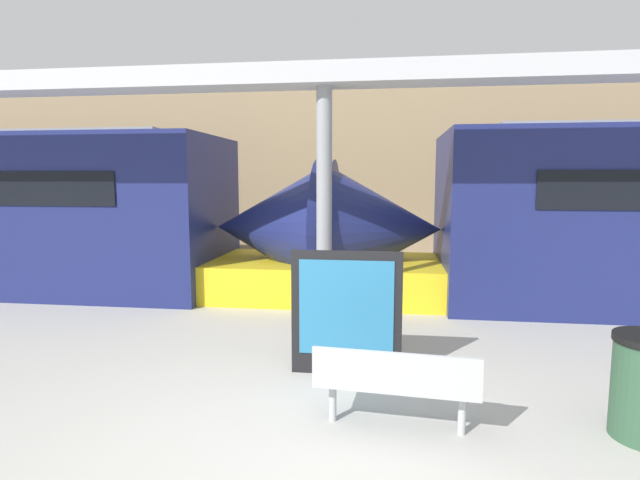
% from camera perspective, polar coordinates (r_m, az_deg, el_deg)
% --- Properties ---
extents(ground_plane, '(60.00, 60.00, 0.00)m').
position_cam_1_polar(ground_plane, '(4.45, -3.83, -23.45)').
color(ground_plane, '#B2AFA8').
extents(station_wall, '(56.00, 0.20, 5.00)m').
position_cam_1_polar(station_wall, '(14.05, 4.58, 7.91)').
color(station_wall, '#9E8460').
rests_on(station_wall, ground_plane).
extents(bench_near, '(1.49, 0.57, 0.77)m').
position_cam_1_polar(bench_near, '(4.65, 8.62, -15.61)').
color(bench_near, '#ADB2B7').
rests_on(bench_near, ground_plane).
extents(poster_board, '(1.27, 0.07, 1.45)m').
position_cam_1_polar(poster_board, '(5.78, 3.01, -8.31)').
color(poster_board, black).
rests_on(poster_board, ground_plane).
extents(support_column_near, '(0.22, 0.22, 3.52)m').
position_cam_1_polar(support_column_near, '(7.01, 0.48, 2.91)').
color(support_column_near, gray).
rests_on(support_column_near, ground_plane).
extents(canopy_beam, '(28.00, 0.60, 0.28)m').
position_cam_1_polar(canopy_beam, '(7.14, 0.50, 18.29)').
color(canopy_beam, '#B7B7BC').
rests_on(canopy_beam, support_column_near).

